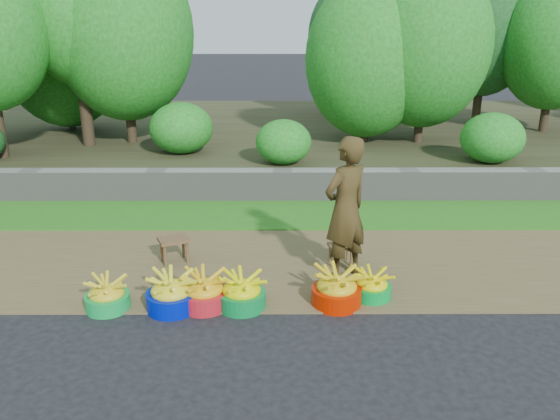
{
  "coord_description": "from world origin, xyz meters",
  "views": [
    {
      "loc": [
        -0.08,
        -5.21,
        2.94
      ],
      "look_at": [
        -0.06,
        1.3,
        0.75
      ],
      "focal_mm": 35.0,
      "sensor_mm": 36.0,
      "label": 1
    }
  ],
  "objects_px": {
    "basin_e": "(337,289)",
    "basin_b": "(172,294)",
    "basin_c": "(204,292)",
    "basin_a": "(107,295)",
    "basin_f": "(372,286)",
    "basin_d": "(242,293)",
    "stool_right": "(341,248)",
    "stool_left": "(174,243)",
    "vendor_woman": "(346,209)"
  },
  "relations": [
    {
      "from": "basin_e",
      "to": "basin_b",
      "type": "bearing_deg",
      "value": -176.9
    },
    {
      "from": "basin_c",
      "to": "basin_a",
      "type": "bearing_deg",
      "value": -177.29
    },
    {
      "from": "basin_a",
      "to": "basin_f",
      "type": "height_order",
      "value": "basin_a"
    },
    {
      "from": "basin_b",
      "to": "basin_d",
      "type": "bearing_deg",
      "value": 2.77
    },
    {
      "from": "basin_f",
      "to": "basin_a",
      "type": "bearing_deg",
      "value": -175.42
    },
    {
      "from": "basin_f",
      "to": "stool_right",
      "type": "xyz_separation_m",
      "value": [
        -0.25,
        0.9,
        0.09
      ]
    },
    {
      "from": "basin_b",
      "to": "basin_f",
      "type": "relative_size",
      "value": 1.24
    },
    {
      "from": "basin_d",
      "to": "stool_left",
      "type": "height_order",
      "value": "basin_d"
    },
    {
      "from": "stool_left",
      "to": "basin_f",
      "type": "bearing_deg",
      "value": -22.21
    },
    {
      "from": "stool_left",
      "to": "stool_right",
      "type": "distance_m",
      "value": 2.16
    },
    {
      "from": "basin_e",
      "to": "stool_left",
      "type": "distance_m",
      "value": 2.29
    },
    {
      "from": "basin_b",
      "to": "basin_e",
      "type": "relative_size",
      "value": 1.0
    },
    {
      "from": "basin_c",
      "to": "basin_f",
      "type": "xyz_separation_m",
      "value": [
        1.87,
        0.18,
        -0.03
      ]
    },
    {
      "from": "basin_f",
      "to": "vendor_woman",
      "type": "bearing_deg",
      "value": 115.76
    },
    {
      "from": "basin_e",
      "to": "vendor_woman",
      "type": "bearing_deg",
      "value": 77.37
    },
    {
      "from": "vendor_woman",
      "to": "basin_a",
      "type": "bearing_deg",
      "value": -22.16
    },
    {
      "from": "basin_b",
      "to": "basin_d",
      "type": "relative_size",
      "value": 1.05
    },
    {
      "from": "vendor_woman",
      "to": "basin_b",
      "type": "bearing_deg",
      "value": -16.71
    },
    {
      "from": "basin_b",
      "to": "basin_e",
      "type": "xyz_separation_m",
      "value": [
        1.81,
        0.1,
        0.0
      ]
    },
    {
      "from": "basin_e",
      "to": "stool_right",
      "type": "bearing_deg",
      "value": 81.39
    },
    {
      "from": "basin_c",
      "to": "basin_e",
      "type": "xyz_separation_m",
      "value": [
        1.46,
        0.04,
        0.01
      ]
    },
    {
      "from": "basin_e",
      "to": "stool_right",
      "type": "distance_m",
      "value": 1.06
    },
    {
      "from": "basin_f",
      "to": "basin_c",
      "type": "bearing_deg",
      "value": -174.37
    },
    {
      "from": "basin_b",
      "to": "basin_f",
      "type": "distance_m",
      "value": 2.23
    },
    {
      "from": "basin_a",
      "to": "basin_c",
      "type": "xyz_separation_m",
      "value": [
        1.05,
        0.05,
        0.02
      ]
    },
    {
      "from": "basin_b",
      "to": "basin_c",
      "type": "bearing_deg",
      "value": 8.85
    },
    {
      "from": "basin_d",
      "to": "basin_e",
      "type": "distance_m",
      "value": 1.05
    },
    {
      "from": "basin_a",
      "to": "stool_left",
      "type": "distance_m",
      "value": 1.33
    },
    {
      "from": "basin_a",
      "to": "basin_d",
      "type": "relative_size",
      "value": 0.91
    },
    {
      "from": "basin_d",
      "to": "basin_a",
      "type": "bearing_deg",
      "value": -178.72
    },
    {
      "from": "basin_b",
      "to": "basin_f",
      "type": "bearing_deg",
      "value": 6.13
    },
    {
      "from": "basin_a",
      "to": "basin_b",
      "type": "bearing_deg",
      "value": -0.33
    },
    {
      "from": "basin_e",
      "to": "basin_a",
      "type": "bearing_deg",
      "value": -177.86
    },
    {
      "from": "basin_c",
      "to": "basin_d",
      "type": "bearing_deg",
      "value": -2.33
    },
    {
      "from": "basin_c",
      "to": "stool_left",
      "type": "bearing_deg",
      "value": 114.59
    },
    {
      "from": "stool_right",
      "to": "vendor_woman",
      "type": "height_order",
      "value": "vendor_woman"
    },
    {
      "from": "stool_right",
      "to": "basin_b",
      "type": "bearing_deg",
      "value": -149.86
    },
    {
      "from": "basin_d",
      "to": "basin_e",
      "type": "height_order",
      "value": "basin_e"
    },
    {
      "from": "basin_a",
      "to": "basin_d",
      "type": "distance_m",
      "value": 1.47
    },
    {
      "from": "basin_f",
      "to": "stool_left",
      "type": "xyz_separation_m",
      "value": [
        -2.41,
        0.98,
        0.14
      ]
    },
    {
      "from": "basin_a",
      "to": "basin_c",
      "type": "height_order",
      "value": "basin_c"
    },
    {
      "from": "basin_e",
      "to": "basin_f",
      "type": "relative_size",
      "value": 1.24
    },
    {
      "from": "stool_left",
      "to": "basin_a",
      "type": "bearing_deg",
      "value": -112.94
    },
    {
      "from": "basin_c",
      "to": "stool_left",
      "type": "xyz_separation_m",
      "value": [
        -0.53,
        1.17,
        0.11
      ]
    },
    {
      "from": "stool_left",
      "to": "vendor_woman",
      "type": "bearing_deg",
      "value": -11.71
    },
    {
      "from": "basin_c",
      "to": "basin_f",
      "type": "relative_size",
      "value": 1.2
    },
    {
      "from": "basin_e",
      "to": "vendor_woman",
      "type": "relative_size",
      "value": 0.32
    },
    {
      "from": "basin_a",
      "to": "basin_e",
      "type": "xyz_separation_m",
      "value": [
        2.51,
        0.09,
        0.03
      ]
    },
    {
      "from": "basin_d",
      "to": "vendor_woman",
      "type": "xyz_separation_m",
      "value": [
        1.2,
        0.74,
        0.72
      ]
    },
    {
      "from": "stool_left",
      "to": "basin_c",
      "type": "bearing_deg",
      "value": -65.41
    }
  ]
}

